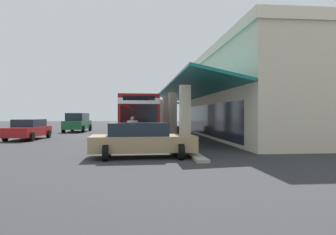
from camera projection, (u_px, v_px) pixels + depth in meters
The scene contains 9 objects.
ground at pixel (199, 136), 26.14m from camera, with size 120.00×120.00×0.00m, color #2D2D30.
curb_strip at pixel (168, 136), 25.01m from camera, with size 27.42×0.50×0.12m, color #9E998E.
plaza_building at pixel (280, 96), 25.94m from camera, with size 23.15×16.70×6.79m.
transit_bus at pixel (135, 114), 23.97m from camera, with size 11.33×3.21×3.34m.
parked_suv_green at pixel (78, 122), 32.09m from camera, with size 4.91×2.40×1.97m.
parked_sedan_red at pixel (29, 129), 22.20m from camera, with size 4.54×2.27×1.47m.
parked_sedan_tan at pixel (142, 140), 12.98m from camera, with size 2.52×4.45×1.47m.
pedestrian at pixel (132, 129), 17.49m from camera, with size 0.50×0.59×1.71m.
potted_palm at pixel (176, 125), 30.49m from camera, with size 1.74×1.83×3.08m.
Camera 1 is at (25.72, 2.72, 1.82)m, focal length 32.68 mm.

